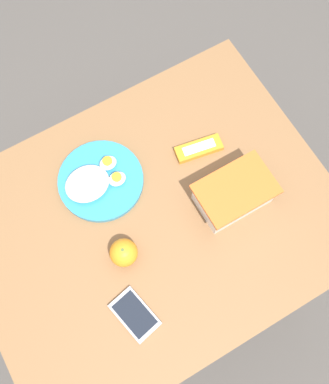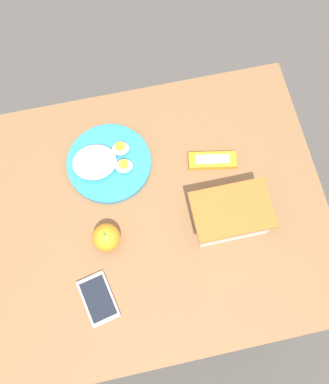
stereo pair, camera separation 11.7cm
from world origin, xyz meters
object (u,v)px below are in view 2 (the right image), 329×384
(rice_plate, at_px, (106,162))
(cell_phone, at_px, (98,299))
(candy_bar, at_px, (212,160))
(orange_fruit, at_px, (106,237))
(food_container, at_px, (230,215))

(rice_plate, bearing_deg, cell_phone, 76.91)
(candy_bar, bearing_deg, orange_fruit, 26.36)
(orange_fruit, bearing_deg, rice_plate, -98.91)
(rice_plate, bearing_deg, food_container, 142.40)
(food_container, relative_size, orange_fruit, 2.74)
(rice_plate, xyz_separation_m, candy_bar, (-0.28, 0.05, -0.01))
(cell_phone, bearing_deg, rice_plate, -103.09)
(rice_plate, relative_size, cell_phone, 1.73)
(orange_fruit, xyz_separation_m, cell_phone, (0.05, 0.14, -0.03))
(food_container, distance_m, rice_plate, 0.36)
(orange_fruit, bearing_deg, food_container, 178.15)
(food_container, height_order, candy_bar, food_container)
(food_container, bearing_deg, orange_fruit, -1.85)
(rice_plate, height_order, candy_bar, rice_plate)
(orange_fruit, distance_m, rice_plate, 0.21)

